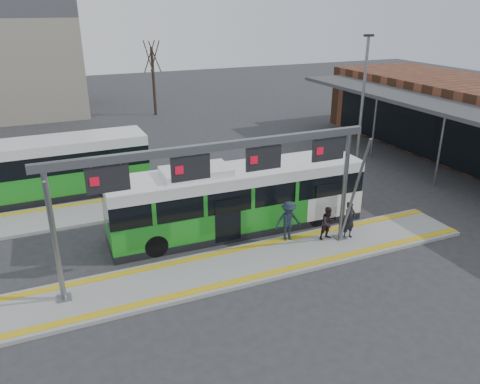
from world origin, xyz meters
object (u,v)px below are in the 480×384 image
object	(u,v)px
passenger_a	(349,220)
gantry	(220,169)
hero_bus	(238,199)
passenger_c	(288,221)
passenger_b	(328,223)

from	to	relation	value
passenger_a	gantry	bearing A→B (deg)	171.43
hero_bus	passenger_c	size ratio (longest dim) A/B	6.53
passenger_b	passenger_c	bearing A→B (deg)	155.11
gantry	passenger_b	world-z (taller)	gantry
hero_bus	passenger_b	size ratio (longest dim) A/B	7.89
gantry	hero_bus	world-z (taller)	gantry
gantry	passenger_c	bearing A→B (deg)	13.42
gantry	passenger_b	bearing A→B (deg)	2.48
passenger_b	passenger_a	bearing A→B (deg)	-22.62
passenger_b	passenger_c	xyz separation A→B (m)	(-1.72, 0.62, 0.16)
passenger_a	passenger_b	xyz separation A→B (m)	(-0.93, 0.29, -0.10)
gantry	passenger_a	bearing A→B (deg)	-0.60
gantry	passenger_b	xyz separation A→B (m)	(5.26, 0.23, -3.37)
passenger_c	passenger_b	bearing A→B (deg)	-11.97
passenger_a	passenger_b	distance (m)	0.98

